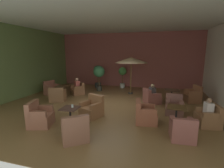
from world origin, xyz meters
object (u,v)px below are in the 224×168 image
at_px(armchair_rear_right_west, 145,115).
at_px(cafe_table_front_left, 70,113).
at_px(armchair_front_right_north, 78,90).
at_px(potted_tree_left_corner, 123,74).
at_px(armchair_rear_right_north, 182,130).
at_px(patron_by_window, 209,108).
at_px(armchair_front_left_east, 92,109).
at_px(armchair_front_left_south, 40,117).
at_px(armchair_rear_right_east, 208,118).
at_px(patron_with_friend, 77,84).
at_px(iced_drink_cup, 72,106).
at_px(potted_tree_mid_left, 98,73).
at_px(armchair_front_left_north, 75,131).
at_px(armchair_front_right_east, 52,90).
at_px(armchair_mid_center_north, 193,96).
at_px(patron_blue_shirt, 152,91).
at_px(armchair_mid_center_east, 151,98).
at_px(cafe_table_rear_right, 176,112).
at_px(armchair_front_right_south, 58,96).
at_px(potted_tree_mid_right, 99,73).
at_px(cafe_table_mid_center, 172,92).
at_px(patio_umbrella_tall_red, 131,60).
at_px(cafe_table_front_right, 62,89).

bearing_deg(armchair_rear_right_west, cafe_table_front_left, -159.11).
height_order(armchair_front_right_north, potted_tree_left_corner, potted_tree_left_corner).
distance_m(armchair_rear_right_north, patron_by_window, 1.71).
relative_size(armchair_front_left_east, armchair_front_left_south, 1.02).
distance_m(armchair_rear_right_east, patron_with_friend, 7.47).
bearing_deg(armchair_rear_right_west, iced_drink_cup, -159.89).
bearing_deg(potted_tree_mid_left, armchair_front_left_south, -87.22).
height_order(armchair_front_left_north, potted_tree_mid_left, potted_tree_mid_left).
distance_m(armchair_rear_right_north, armchair_rear_right_east, 1.69).
relative_size(armchair_front_left_south, armchair_rear_right_east, 1.12).
distance_m(armchair_front_right_east, armchair_rear_right_west, 6.81).
height_order(armchair_mid_center_north, armchair_rear_right_east, armchair_mid_center_north).
bearing_deg(potted_tree_mid_left, patron_blue_shirt, -36.27).
bearing_deg(armchair_mid_center_east, patron_blue_shirt, 26.25).
bearing_deg(cafe_table_rear_right, armchair_rear_right_north, -86.22).
relative_size(potted_tree_mid_left, iced_drink_cup, 15.56).
height_order(cafe_table_rear_right, patron_blue_shirt, patron_blue_shirt).
height_order(armchair_front_right_south, armchair_mid_center_north, armchair_mid_center_north).
distance_m(armchair_mid_center_north, cafe_table_rear_right, 3.54).
relative_size(armchair_mid_center_north, iced_drink_cup, 8.41).
height_order(armchair_rear_right_east, patron_with_friend, patron_with_friend).
bearing_deg(armchair_front_left_east, armchair_front_right_south, 149.86).
height_order(armchair_front_left_east, armchair_rear_right_east, armchair_front_left_east).
distance_m(armchair_front_left_south, potted_tree_mid_right, 6.04).
bearing_deg(patron_by_window, armchair_front_right_south, 169.81).
height_order(armchair_front_right_north, armchair_rear_right_west, armchair_rear_right_west).
height_order(cafe_table_mid_center, patio_umbrella_tall_red, patio_umbrella_tall_red).
height_order(cafe_table_front_left, iced_drink_cup, iced_drink_cup).
xyz_separation_m(cafe_table_front_right, patron_by_window, (7.46, -2.24, 0.21)).
height_order(cafe_table_front_right, patron_with_friend, patron_with_friend).
distance_m(cafe_table_mid_center, patron_blue_shirt, 1.14).
bearing_deg(armchair_front_left_south, cafe_table_front_right, 111.19).
relative_size(cafe_table_front_left, armchair_front_right_south, 0.70).
distance_m(cafe_table_front_left, patron_blue_shirt, 4.61).
height_order(armchair_front_left_north, potted_tree_left_corner, potted_tree_left_corner).
bearing_deg(armchair_front_left_east, patio_umbrella_tall_red, 77.98).
distance_m(armchair_rear_right_west, potted_tree_mid_left, 7.08).
xyz_separation_m(armchair_front_left_east, patron_by_window, (4.44, 0.29, 0.37)).
xyz_separation_m(armchair_mid_center_north, armchair_rear_right_west, (-2.32, -3.50, -0.01)).
distance_m(armchair_rear_right_east, patio_umbrella_tall_red, 5.73).
bearing_deg(armchair_rear_right_north, armchair_front_right_east, 152.54).
bearing_deg(patron_with_friend, cafe_table_rear_right, -28.63).
height_order(armchair_front_right_north, cafe_table_mid_center, armchair_front_right_north).
distance_m(patio_umbrella_tall_red, iced_drink_cup, 5.69).
bearing_deg(armchair_front_left_east, armchair_rear_right_east, 3.71).
height_order(cafe_table_rear_right, patron_with_friend, patron_with_friend).
height_order(armchair_front_left_north, armchair_front_right_south, armchair_front_left_north).
relative_size(armchair_front_left_east, patron_with_friend, 1.47).
relative_size(cafe_table_front_right, armchair_rear_right_east, 0.77).
distance_m(cafe_table_front_right, iced_drink_cup, 4.41).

